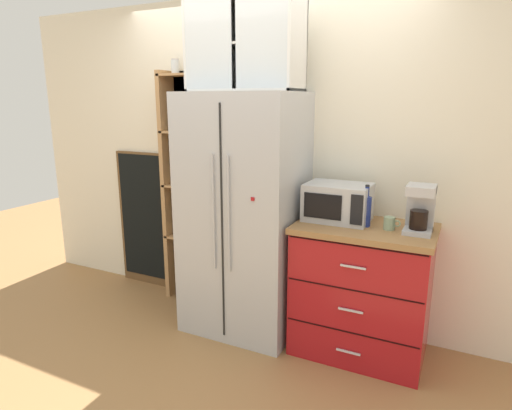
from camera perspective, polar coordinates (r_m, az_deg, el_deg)
ground_plane at (r=3.60m, az=-1.65°, el=-15.52°), size 10.54×10.54×0.00m
wall_back_cream at (r=3.54m, az=1.25°, el=5.82°), size 4.85×0.10×2.55m
refrigerator at (r=3.28m, az=-1.57°, el=-1.36°), size 0.85×0.68×1.81m
pantry_shelf_column at (r=3.83m, az=-8.61°, el=2.61°), size 0.46×0.24×2.09m
counter_cabinet at (r=3.17m, az=13.75°, el=-10.75°), size 0.91×0.61×0.93m
microwave at (r=3.07m, az=10.74°, el=0.36°), size 0.44×0.33×0.26m
coffee_maker at (r=2.93m, az=20.82°, el=-0.42°), size 0.17×0.20×0.31m
mug_sage at (r=2.95m, az=17.21°, el=-2.32°), size 0.11×0.07×0.08m
bottle_cobalt at (r=2.96m, az=14.32°, el=-0.40°), size 0.07×0.07×0.28m
upper_cabinet at (r=3.23m, az=-1.31°, el=20.28°), size 0.82×0.32×0.63m
chalkboard_menu at (r=4.27m, az=-14.34°, el=-1.84°), size 0.60×0.04×1.29m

